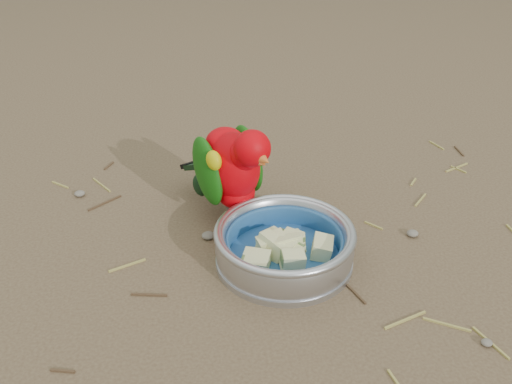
{
  "coord_description": "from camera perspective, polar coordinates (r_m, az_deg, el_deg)",
  "views": [
    {
      "loc": [
        -0.14,
        -0.64,
        0.54
      ],
      "look_at": [
        -0.04,
        0.14,
        0.08
      ],
      "focal_mm": 40.0,
      "sensor_mm": 36.0,
      "label": 1
    }
  ],
  "objects": [
    {
      "name": "bowl_wall",
      "position": [
        0.87,
        2.87,
        -5.03
      ],
      "size": [
        0.21,
        0.21,
        0.04
      ],
      "primitive_type": null,
      "color": "#B2B2BA",
      "rests_on": "food_bowl"
    },
    {
      "name": "ground_debris",
      "position": [
        0.93,
        5.53,
        -5.17
      ],
      "size": [
        0.9,
        0.8,
        0.01
      ],
      "primitive_type": null,
      "color": "#A29449",
      "rests_on": "ground"
    },
    {
      "name": "food_bowl",
      "position": [
        0.88,
        2.82,
        -6.62
      ],
      "size": [
        0.21,
        0.21,
        0.02
      ],
      "primitive_type": "cylinder",
      "color": "#B2B2BA",
      "rests_on": "ground"
    },
    {
      "name": "lory_parrot",
      "position": [
        0.94,
        -2.32,
        1.77
      ],
      "size": [
        0.2,
        0.25,
        0.18
      ],
      "primitive_type": null,
      "rotation": [
        0.0,
        0.0,
        -2.66
      ],
      "color": "#CB0008",
      "rests_on": "ground"
    },
    {
      "name": "fruit_wedges",
      "position": [
        0.87,
        2.86,
        -5.41
      ],
      "size": [
        0.13,
        0.13,
        0.03
      ],
      "primitive_type": null,
      "color": "beige",
      "rests_on": "food_bowl"
    },
    {
      "name": "ground",
      "position": [
        0.85,
        3.68,
        -9.12
      ],
      "size": [
        60.0,
        60.0,
        0.0
      ],
      "primitive_type": "plane",
      "color": "brown"
    }
  ]
}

